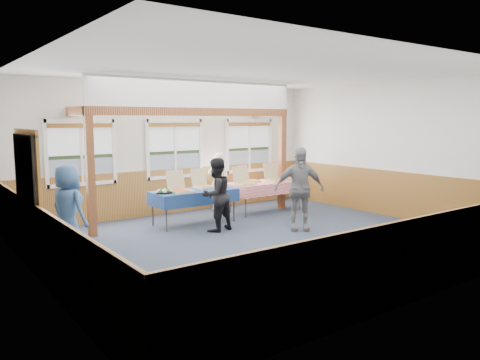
% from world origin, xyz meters
% --- Properties ---
extents(floor, '(8.00, 8.00, 0.00)m').
position_xyz_m(floor, '(0.00, 0.00, 0.00)').
color(floor, '#293342').
rests_on(floor, ground).
extents(ceiling, '(8.00, 8.00, 0.00)m').
position_xyz_m(ceiling, '(0.00, 0.00, 3.20)').
color(ceiling, white).
rests_on(ceiling, wall_back).
extents(wall_back, '(8.00, 0.00, 8.00)m').
position_xyz_m(wall_back, '(0.00, 3.50, 1.60)').
color(wall_back, silver).
rests_on(wall_back, floor).
extents(wall_front, '(8.00, 0.00, 8.00)m').
position_xyz_m(wall_front, '(0.00, -3.50, 1.60)').
color(wall_front, silver).
rests_on(wall_front, floor).
extents(wall_left, '(0.00, 8.00, 8.00)m').
position_xyz_m(wall_left, '(-4.00, 0.00, 1.60)').
color(wall_left, silver).
rests_on(wall_left, floor).
extents(wall_right, '(0.00, 8.00, 8.00)m').
position_xyz_m(wall_right, '(4.00, 0.00, 1.60)').
color(wall_right, silver).
rests_on(wall_right, floor).
extents(wainscot_back, '(7.98, 0.05, 1.10)m').
position_xyz_m(wainscot_back, '(0.00, 3.48, 0.55)').
color(wainscot_back, brown).
rests_on(wainscot_back, floor).
extents(wainscot_front, '(7.98, 0.05, 1.10)m').
position_xyz_m(wainscot_front, '(0.00, -3.48, 0.55)').
color(wainscot_front, brown).
rests_on(wainscot_front, floor).
extents(wainscot_left, '(0.05, 6.98, 1.10)m').
position_xyz_m(wainscot_left, '(-3.98, 0.00, 0.55)').
color(wainscot_left, brown).
rests_on(wainscot_left, floor).
extents(wainscot_right, '(0.05, 6.98, 1.10)m').
position_xyz_m(wainscot_right, '(3.98, 0.00, 0.55)').
color(wainscot_right, brown).
rests_on(wainscot_right, floor).
extents(cased_opening, '(0.06, 1.30, 2.10)m').
position_xyz_m(cased_opening, '(-3.96, 0.90, 1.05)').
color(cased_opening, '#373737').
rests_on(cased_opening, wall_left).
extents(window_left, '(1.56, 0.10, 1.46)m').
position_xyz_m(window_left, '(-2.30, 3.46, 1.68)').
color(window_left, white).
rests_on(window_left, wall_back).
extents(window_mid, '(1.56, 0.10, 1.46)m').
position_xyz_m(window_mid, '(0.00, 3.46, 1.68)').
color(window_mid, white).
rests_on(window_mid, wall_back).
extents(window_right, '(1.56, 0.10, 1.46)m').
position_xyz_m(window_right, '(2.30, 3.46, 1.68)').
color(window_right, white).
rests_on(window_right, wall_back).
extents(post_left, '(0.15, 0.15, 2.40)m').
position_xyz_m(post_left, '(-2.50, 2.30, 1.20)').
color(post_left, '#5A2A14').
rests_on(post_left, floor).
extents(post_right, '(0.15, 0.15, 2.40)m').
position_xyz_m(post_right, '(2.50, 2.30, 1.20)').
color(post_right, '#5A2A14').
rests_on(post_right, floor).
extents(cross_beam, '(5.15, 0.18, 0.18)m').
position_xyz_m(cross_beam, '(0.00, 2.30, 2.49)').
color(cross_beam, '#5A2A14').
rests_on(cross_beam, post_left).
extents(table_left, '(1.92, 0.87, 0.76)m').
position_xyz_m(table_left, '(-0.26, 2.09, 0.70)').
color(table_left, '#373737').
rests_on(table_left, floor).
extents(table_right, '(1.96, 0.92, 0.76)m').
position_xyz_m(table_right, '(1.91, 2.25, 0.70)').
color(table_right, '#373737').
rests_on(table_right, floor).
extents(pizza_box_a, '(0.44, 0.53, 0.47)m').
position_xyz_m(pizza_box_a, '(-0.66, 1.99, 0.83)').
color(pizza_box_a, '#CCBA88').
rests_on(pizza_box_a, table_left).
extents(pizza_box_b, '(0.41, 0.50, 0.44)m').
position_xyz_m(pizza_box_b, '(0.09, 2.26, 0.82)').
color(pizza_box_b, '#CCBA88').
rests_on(pizza_box_b, table_left).
extents(pizza_box_c, '(0.41, 0.49, 0.43)m').
position_xyz_m(pizza_box_c, '(1.17, 2.15, 0.82)').
color(pizza_box_c, '#CCBA88').
rests_on(pizza_box_c, table_right).
extents(pizza_box_d, '(0.50, 0.56, 0.42)m').
position_xyz_m(pizza_box_d, '(1.55, 2.44, 0.82)').
color(pizza_box_d, '#CCBA88').
rests_on(pizza_box_d, table_right).
extents(pizza_box_e, '(0.44, 0.53, 0.45)m').
position_xyz_m(pizza_box_e, '(2.17, 2.17, 0.83)').
color(pizza_box_e, '#CCBA88').
rests_on(pizza_box_e, table_right).
extents(pizza_box_f, '(0.40, 0.49, 0.43)m').
position_xyz_m(pizza_box_f, '(2.56, 2.39, 0.82)').
color(pizza_box_f, '#CCBA88').
rests_on(pizza_box_f, table_right).
extents(veggie_tray, '(0.37, 0.37, 0.09)m').
position_xyz_m(veggie_tray, '(-1.01, 2.09, 0.79)').
color(veggie_tray, black).
rests_on(veggie_tray, table_left).
extents(drink_glass, '(0.07, 0.07, 0.15)m').
position_xyz_m(drink_glass, '(2.76, 2.00, 0.83)').
color(drink_glass, '#8B5917').
rests_on(drink_glass, table_right).
extents(woman_white, '(0.63, 0.53, 1.48)m').
position_xyz_m(woman_white, '(1.05, 3.10, 0.74)').
color(woman_white, silver).
rests_on(woman_white, floor).
extents(woman_black, '(0.84, 0.71, 1.54)m').
position_xyz_m(woman_black, '(-0.26, 1.21, 0.77)').
color(woman_black, black).
rests_on(woman_black, floor).
extents(man_blue, '(0.74, 0.89, 1.55)m').
position_xyz_m(man_blue, '(-3.22, 1.37, 0.77)').
color(man_blue, '#395E8F').
rests_on(man_blue, floor).
extents(person_grey, '(1.09, 0.93, 1.75)m').
position_xyz_m(person_grey, '(1.21, 0.27, 0.88)').
color(person_grey, slate).
rests_on(person_grey, floor).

